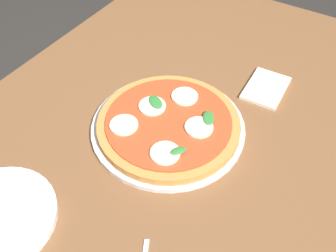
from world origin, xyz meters
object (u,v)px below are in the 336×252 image
Objects in this scene: pizza at (168,124)px; napkin at (266,88)px; dining_table at (154,164)px; serving_tray at (168,127)px.

napkin is (0.25, -0.13, -0.02)m from pizza.
pizza reaches higher than dining_table.
pizza is at bearing 151.84° from napkin.
dining_table is 4.09× the size of serving_tray.
dining_table is 4.44× the size of pizza.
serving_tray is (0.03, -0.02, 0.12)m from dining_table.
dining_table is at bearing 150.09° from napkin.
serving_tray is 2.63× the size of napkin.
pizza is 2.41× the size of napkin.
pizza is 0.28m from napkin.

